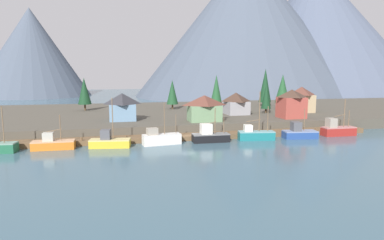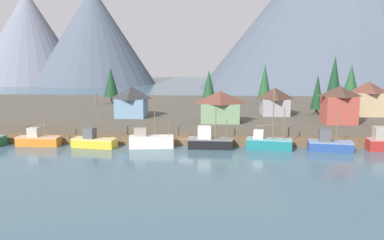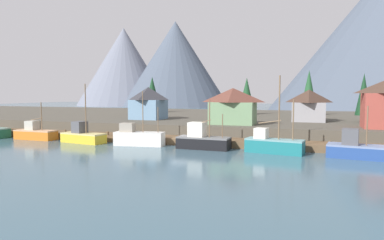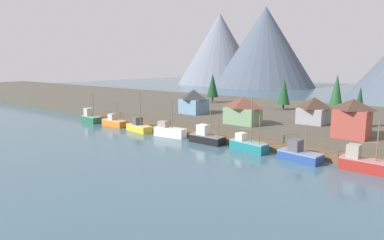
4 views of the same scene
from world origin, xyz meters
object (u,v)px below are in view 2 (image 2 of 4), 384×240
Objects in this scene: conifer_near_right at (265,83)px; conifer_back_left at (351,83)px; house_green at (220,106)px; fishing_boat_orange at (38,140)px; house_red at (339,104)px; conifer_mid_left at (317,92)px; house_tan at (368,98)px; fishing_boat_black at (209,141)px; conifer_mid_right at (209,85)px; fishing_boat_yellow at (94,141)px; conifer_back_right at (111,82)px; fishing_boat_blue at (329,144)px; house_blue at (131,101)px; fishing_boat_teal at (268,143)px; conifer_near_left at (334,78)px; house_grey at (275,101)px.

conifer_back_left is (18.93, -6.74, 0.38)m from conifer_near_right.
fishing_boat_orange is at bearing -160.85° from house_green.
house_red is 0.81× the size of conifer_mid_left.
house_tan is 10.33m from conifer_mid_left.
house_tan is (32.50, 21.42, 4.89)m from fishing_boat_black.
conifer_mid_right is (-33.32, 16.22, 1.48)m from house_tan.
conifer_near_right is 18.49m from conifer_mid_left.
fishing_boat_orange is 1.04× the size of house_red.
fishing_boat_yellow is 40.79m from conifer_back_right.
fishing_boat_blue is 1.14× the size of house_blue.
house_tan is at bearing 52.15° from fishing_boat_teal.
conifer_near_left is 57.31m from conifer_back_right.
conifer_near_right is at bearing 67.50° from house_green.
house_green is 0.85× the size of conifer_mid_right.
fishing_boat_yellow is 18.89m from fishing_boat_black.
house_green is 15.77m from house_grey.
fishing_boat_yellow is 1.25× the size of fishing_boat_black.
conifer_near_right reaches higher than conifer_mid_left.
fishing_boat_teal is 1.37× the size of fishing_boat_blue.
house_blue is 0.88× the size of house_tan.
conifer_back_right is (-10.11, 22.77, 2.45)m from house_blue.
house_red is at bearing -103.94° from conifer_near_left.
conifer_back_right is (-48.45, 17.13, 0.85)m from conifer_mid_left.
conifer_back_left is (18.72, 9.85, 3.15)m from house_grey.
fishing_boat_yellow reaches higher than house_green.
conifer_near_right is at bearing 59.14° from fishing_boat_yellow.
fishing_boat_yellow is 0.86× the size of conifer_back_left.
house_blue is at bearing 172.56° from house_red.
conifer_back_left reaches higher than conifer_near_right.
fishing_boat_black is 0.59× the size of conifer_near_left.
conifer_near_right is at bearing 90.75° from house_grey.
fishing_boat_blue is at bearing -0.31° from fishing_boat_black.
house_tan is at bearing 31.95° from fishing_boat_yellow.
conifer_near_left reaches higher than fishing_boat_black.
conifer_mid_right reaches higher than house_tan.
house_red is 0.95× the size of house_grey.
fishing_boat_teal is 53.54m from conifer_back_right.
house_green is 0.71× the size of conifer_back_left.
house_red is (4.71, 11.68, 4.92)m from fishing_boat_blue.
fishing_boat_black is at bearing -56.18° from conifer_back_right.
house_red is 0.78× the size of conifer_mid_right.
house_green is at bearing 81.73° from fishing_boat_black.
conifer_back_right reaches higher than fishing_boat_teal.
conifer_back_left reaches higher than conifer_mid_left.
house_grey is at bearing 28.07° from fishing_boat_orange.
conifer_near_left reaches higher than conifer_mid_right.
conifer_back_left is (32.07, 31.28, 7.35)m from fishing_boat_black.
conifer_back_left is at bearing 92.51° from house_tan.
fishing_boat_teal is 26.42m from conifer_mid_left.
fishing_boat_blue is at bearing -62.67° from conifer_mid_right.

